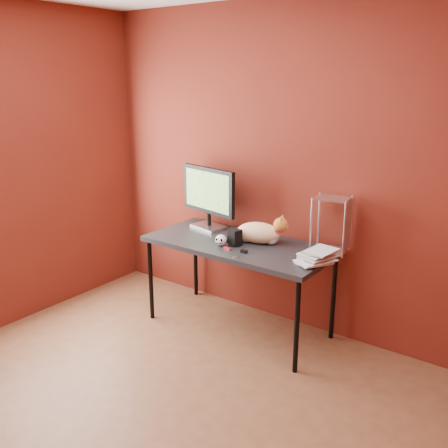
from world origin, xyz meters
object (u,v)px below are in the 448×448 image
Objects in this scene: desk at (239,248)px; book_stack at (313,179)px; monitor at (209,195)px; skull_mug at (221,240)px; speaker at (235,238)px; cat at (259,232)px.

desk is 1.26× the size of book_stack.
desk is 0.59m from monitor.
speaker is (0.08, 0.07, 0.01)m from skull_mug.
book_stack reaches higher than cat.
cat is at bearing 32.91° from desk.
book_stack is at bearing -2.19° from desk.
monitor reaches higher than cat.
desk is at bearing 177.81° from book_stack.
cat is at bearing 167.43° from book_stack.
cat is 0.41× the size of book_stack.
book_stack is (0.50, -0.11, 0.51)m from cat.
monitor is at bearing 155.91° from cat.
book_stack reaches higher than desk.
monitor is 0.51× the size of book_stack.
book_stack is (0.62, 0.05, 0.53)m from speaker.
book_stack is (0.63, -0.02, 0.64)m from desk.
speaker reaches higher than desk.
monitor is 4.75× the size of speaker.
cat reaches higher than desk.
monitor is at bearing 125.78° from skull_mug.
monitor is 0.55m from skull_mug.
book_stack is at bearing -3.37° from skull_mug.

